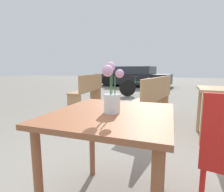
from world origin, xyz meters
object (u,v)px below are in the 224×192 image
table_front (112,129)px  parked_car (134,77)px  bench_near (153,98)px  bench_middle (89,90)px  bicycle (139,87)px  flower_vase (112,95)px

table_front → parked_car: parked_car is taller
bench_near → bench_middle: size_ratio=1.16×
bench_middle → parked_car: (-0.22, 5.87, 0.09)m
bench_near → parked_car: 6.89m
table_front → parked_car: 9.05m
table_front → bench_middle: (-1.76, 2.96, -0.16)m
bench_middle → bicycle: bench_middle is taller
bench_middle → parked_car: 5.87m
table_front → flower_vase: 0.23m
flower_vase → bench_middle: bearing=120.6°
bench_middle → parked_car: parked_car is taller
bench_middle → parked_car: size_ratio=0.34×
table_front → bench_middle: bearing=120.7°
table_front → bench_middle: size_ratio=0.57×
table_front → bicycle: (-0.90, 5.30, -0.28)m
table_front → flower_vase: bearing=-78.6°
table_front → bench_near: (-0.01, 2.23, -0.15)m
parked_car → bench_middle: bearing=-87.9°
bench_near → bicycle: bench_near is taller
bicycle → parked_car: 3.70m
bicycle → parked_car: size_ratio=0.31×
flower_vase → parked_car: 9.08m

